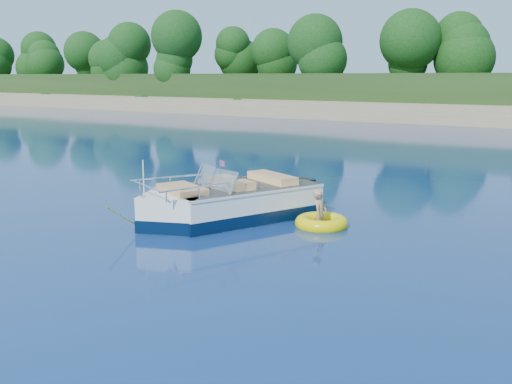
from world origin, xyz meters
TOP-DOWN VIEW (x-y plane):
  - ground at (0.00, 0.00)m, footprint 160.00×160.00m
  - treeline at (0.04, 41.01)m, footprint 150.00×7.12m
  - motorboat at (1.02, 1.13)m, footprint 3.66×5.69m
  - tow_tube at (3.45, 1.88)m, footprint 1.70×1.70m
  - boy at (3.46, 1.79)m, footprint 0.42×0.76m

SIDE VIEW (x-z plane):
  - ground at x=0.00m, z-range 0.00..0.00m
  - boy at x=3.46m, z-range -0.71..0.71m
  - tow_tube at x=3.45m, z-range -0.09..0.27m
  - motorboat at x=1.02m, z-range -0.62..1.40m
  - treeline at x=0.04m, z-range 1.45..9.64m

